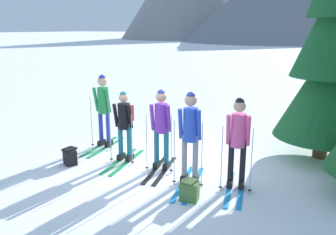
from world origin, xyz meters
TOP-DOWN VIEW (x-y plane):
  - ground_plane at (0.00, 0.00)m, footprint 400.00×400.00m
  - skier_in_green at (-1.84, 0.33)m, footprint 0.60×1.70m
  - skier_in_black at (-0.77, -0.19)m, footprint 0.63×1.70m
  - skier_in_purple at (0.22, -0.18)m, footprint 0.72×1.62m
  - skier_in_blue at (1.07, -0.46)m, footprint 0.74×1.72m
  - skier_in_pink at (1.95, -0.23)m, footprint 0.75×1.60m
  - pine_tree_far at (3.07, 2.37)m, footprint 2.24×2.24m
  - backpack_on_snow_front at (1.41, -1.13)m, footprint 0.37×0.31m
  - backpack_on_snow_beside at (-1.68, -1.04)m, footprint 0.39×0.36m

SIDE VIEW (x-z plane):
  - ground_plane at x=0.00m, z-range 0.00..0.00m
  - backpack_on_snow_front at x=1.41m, z-range 0.00..0.38m
  - backpack_on_snow_beside at x=-1.68m, z-range 0.00..0.38m
  - skier_in_black at x=-0.77m, z-range 0.09..1.72m
  - skier_in_purple at x=0.22m, z-range 0.09..1.85m
  - skier_in_pink at x=1.95m, z-range 0.10..1.87m
  - skier_in_green at x=-1.84m, z-range 0.11..1.98m
  - skier_in_blue at x=1.07m, z-range 0.13..1.97m
  - pine_tree_far at x=3.07m, z-range -0.23..5.19m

